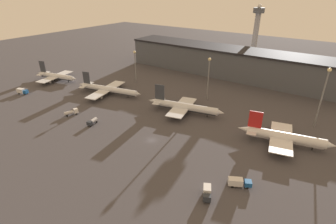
{
  "coord_description": "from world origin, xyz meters",
  "views": [
    {
      "loc": [
        62.72,
        -77.12,
        62.03
      ],
      "look_at": [
        -3.31,
        17.64,
        6.0
      ],
      "focal_mm": 28.0,
      "sensor_mm": 36.0,
      "label": 1
    }
  ],
  "objects_px": {
    "airplane_3": "(284,137)",
    "service_vehicle_4": "(239,182)",
    "control_tower": "(256,31)",
    "airplane_2": "(184,107)",
    "airplane_0": "(56,76)",
    "airplane_1": "(108,89)",
    "service_vehicle_1": "(22,91)",
    "service_vehicle_0": "(71,112)",
    "service_vehicle_2": "(207,192)",
    "service_vehicle_5": "(92,121)"
  },
  "relations": [
    {
      "from": "airplane_3",
      "to": "service_vehicle_4",
      "type": "height_order",
      "value": "airplane_3"
    },
    {
      "from": "control_tower",
      "to": "airplane_2",
      "type": "bearing_deg",
      "value": -88.49
    },
    {
      "from": "airplane_0",
      "to": "control_tower",
      "type": "relative_size",
      "value": 0.73
    },
    {
      "from": "airplane_2",
      "to": "airplane_3",
      "type": "distance_m",
      "value": 51.56
    },
    {
      "from": "airplane_2",
      "to": "airplane_1",
      "type": "bearing_deg",
      "value": 172.16
    },
    {
      "from": "airplane_2",
      "to": "service_vehicle_1",
      "type": "xyz_separation_m",
      "value": [
        -98.27,
        -35.31,
        -1.56
      ]
    },
    {
      "from": "control_tower",
      "to": "airplane_1",
      "type": "bearing_deg",
      "value": -112.43
    },
    {
      "from": "airplane_0",
      "to": "service_vehicle_1",
      "type": "distance_m",
      "value": 28.55
    },
    {
      "from": "service_vehicle_0",
      "to": "control_tower",
      "type": "distance_m",
      "value": 162.15
    },
    {
      "from": "service_vehicle_2",
      "to": "control_tower",
      "type": "xyz_separation_m",
      "value": [
        -42.07,
        166.46,
        26.07
      ]
    },
    {
      "from": "airplane_0",
      "to": "service_vehicle_4",
      "type": "height_order",
      "value": "airplane_0"
    },
    {
      "from": "airplane_0",
      "to": "service_vehicle_2",
      "type": "xyz_separation_m",
      "value": [
        142.38,
        -41.87,
        -1.21
      ]
    },
    {
      "from": "airplane_3",
      "to": "control_tower",
      "type": "distance_m",
      "value": 133.75
    },
    {
      "from": "airplane_1",
      "to": "control_tower",
      "type": "xyz_separation_m",
      "value": [
        50.27,
        121.77,
        24.9
      ]
    },
    {
      "from": "airplane_2",
      "to": "service_vehicle_4",
      "type": "distance_m",
      "value": 59.51
    },
    {
      "from": "airplane_2",
      "to": "airplane_0",
      "type": "bearing_deg",
      "value": 171.43
    },
    {
      "from": "airplane_3",
      "to": "service_vehicle_5",
      "type": "distance_m",
      "value": 88.87
    },
    {
      "from": "service_vehicle_1",
      "to": "service_vehicle_5",
      "type": "relative_size",
      "value": 1.18
    },
    {
      "from": "airplane_1",
      "to": "service_vehicle_2",
      "type": "distance_m",
      "value": 102.6
    },
    {
      "from": "airplane_1",
      "to": "service_vehicle_4",
      "type": "height_order",
      "value": "airplane_1"
    },
    {
      "from": "service_vehicle_2",
      "to": "service_vehicle_4",
      "type": "relative_size",
      "value": 0.78
    },
    {
      "from": "airplane_0",
      "to": "control_tower",
      "type": "height_order",
      "value": "control_tower"
    },
    {
      "from": "service_vehicle_0",
      "to": "control_tower",
      "type": "xyz_separation_m",
      "value": [
        44.34,
        153.72,
        26.38
      ]
    },
    {
      "from": "airplane_2",
      "to": "service_vehicle_2",
      "type": "distance_m",
      "value": 62.73
    },
    {
      "from": "airplane_2",
      "to": "service_vehicle_4",
      "type": "bearing_deg",
      "value": -52.68
    },
    {
      "from": "airplane_0",
      "to": "service_vehicle_0",
      "type": "xyz_separation_m",
      "value": [
        55.96,
        -29.13,
        -1.52
      ]
    },
    {
      "from": "airplane_1",
      "to": "service_vehicle_2",
      "type": "xyz_separation_m",
      "value": [
        92.35,
        -44.69,
        -1.17
      ]
    },
    {
      "from": "airplane_2",
      "to": "service_vehicle_5",
      "type": "distance_m",
      "value": 47.87
    },
    {
      "from": "airplane_2",
      "to": "service_vehicle_1",
      "type": "height_order",
      "value": "airplane_2"
    },
    {
      "from": "airplane_1",
      "to": "airplane_3",
      "type": "bearing_deg",
      "value": -11.42
    },
    {
      "from": "airplane_1",
      "to": "service_vehicle_2",
      "type": "relative_size",
      "value": 7.2
    },
    {
      "from": "airplane_3",
      "to": "service_vehicle_4",
      "type": "xyz_separation_m",
      "value": [
        -6.0,
        -36.01,
        -1.89
      ]
    },
    {
      "from": "airplane_1",
      "to": "service_vehicle_0",
      "type": "xyz_separation_m",
      "value": [
        5.93,
        -31.95,
        -1.49
      ]
    },
    {
      "from": "service_vehicle_1",
      "to": "service_vehicle_5",
      "type": "xyz_separation_m",
      "value": [
        67.99,
        -1.72,
        -0.38
      ]
    },
    {
      "from": "airplane_1",
      "to": "control_tower",
      "type": "relative_size",
      "value": 0.94
    },
    {
      "from": "airplane_3",
      "to": "airplane_2",
      "type": "bearing_deg",
      "value": 164.86
    },
    {
      "from": "airplane_0",
      "to": "service_vehicle_5",
      "type": "distance_m",
      "value": 78.96
    },
    {
      "from": "service_vehicle_5",
      "to": "service_vehicle_1",
      "type": "bearing_deg",
      "value": -102.72
    },
    {
      "from": "airplane_1",
      "to": "airplane_3",
      "type": "height_order",
      "value": "airplane_3"
    },
    {
      "from": "airplane_1",
      "to": "airplane_2",
      "type": "distance_m",
      "value": 53.54
    },
    {
      "from": "service_vehicle_4",
      "to": "control_tower",
      "type": "distance_m",
      "value": 165.17
    },
    {
      "from": "service_vehicle_0",
      "to": "service_vehicle_1",
      "type": "relative_size",
      "value": 0.97
    },
    {
      "from": "service_vehicle_4",
      "to": "airplane_0",
      "type": "bearing_deg",
      "value": 140.49
    },
    {
      "from": "service_vehicle_2",
      "to": "control_tower",
      "type": "distance_m",
      "value": 173.66
    },
    {
      "from": "service_vehicle_4",
      "to": "service_vehicle_5",
      "type": "distance_m",
      "value": 75.79
    },
    {
      "from": "airplane_1",
      "to": "service_vehicle_5",
      "type": "xyz_separation_m",
      "value": [
        23.08,
        -32.6,
        -1.59
      ]
    },
    {
      "from": "airplane_0",
      "to": "airplane_3",
      "type": "distance_m",
      "value": 154.98
    },
    {
      "from": "airplane_2",
      "to": "service_vehicle_0",
      "type": "bearing_deg",
      "value": -155.09
    },
    {
      "from": "airplane_3",
      "to": "service_vehicle_1",
      "type": "height_order",
      "value": "airplane_3"
    },
    {
      "from": "service_vehicle_1",
      "to": "service_vehicle_4",
      "type": "height_order",
      "value": "service_vehicle_1"
    }
  ]
}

